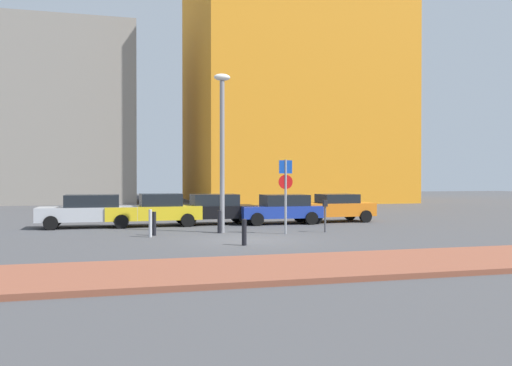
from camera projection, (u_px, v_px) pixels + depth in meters
The scene contains 16 objects.
ground_plane at pixel (249, 240), 20.73m from camera, with size 120.00×120.00×0.00m, color #424244.
sidewalk_brick at pixel (316, 266), 14.15m from camera, with size 40.00×3.83×0.14m, color brown.
parked_car_silver at pixel (89, 210), 25.79m from camera, with size 4.56×2.09×1.54m.
parked_car_yellow at pixel (155, 210), 26.55m from camera, with size 4.57×2.06×1.57m.
parked_car_black at pixel (214, 209), 27.54m from camera, with size 4.15×2.02×1.51m.
parked_car_blue at pixel (281, 208), 27.89m from camera, with size 4.14×2.07×1.48m.
parked_car_orange at pixel (335, 207), 29.06m from camera, with size 4.22×2.11×1.47m.
parking_sign_post at pixel (286, 187), 22.88m from camera, with size 0.60×0.10×3.10m.
parking_meter at pixel (325, 211), 23.59m from camera, with size 0.18×0.14×1.38m.
street_lamp at pixel (222, 139), 23.39m from camera, with size 0.70×0.36×6.77m.
traffic_bollard_near at pixel (219, 222), 23.22m from camera, with size 0.16×0.16×0.95m, color black.
traffic_bollard_mid at pixel (150, 223), 21.65m from camera, with size 0.13×0.13×1.10m, color #B7B7BC.
traffic_bollard_far at pixel (154, 224), 22.26m from camera, with size 0.16×0.16×0.97m, color black.
traffic_bollard_edge at pixel (244, 232), 19.05m from camera, with size 0.17×0.17×0.91m, color black.
building_colorful_midrise at pixel (289, 81), 55.14m from camera, with size 19.19×17.33×24.14m, color orange.
building_under_construction at pixel (48, 116), 51.36m from camera, with size 15.61×12.00×16.16m, color gray.
Camera 1 is at (-5.21, -20.04, 2.37)m, focal length 38.57 mm.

